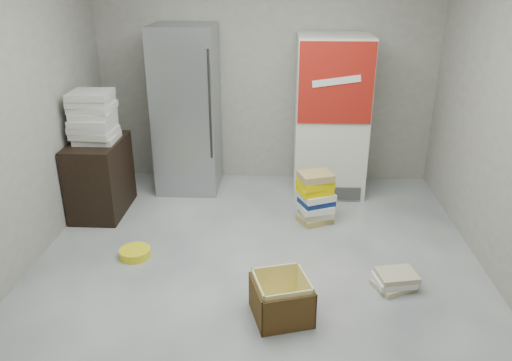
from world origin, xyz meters
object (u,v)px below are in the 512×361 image
object	(u,v)px
coke_cooler	(331,116)
phonebook_stack_main	(316,198)
cardboard_box	(281,301)
steel_fridge	(187,110)
wood_shelf	(100,177)

from	to	relation	value
coke_cooler	phonebook_stack_main	size ratio (longest dim) A/B	3.27
phonebook_stack_main	cardboard_box	xyz separation A→B (m)	(-0.34, -1.58, -0.14)
phonebook_stack_main	cardboard_box	distance (m)	1.62
steel_fridge	coke_cooler	size ratio (longest dim) A/B	1.06
coke_cooler	cardboard_box	size ratio (longest dim) A/B	3.51
cardboard_box	phonebook_stack_main	bearing A→B (deg)	61.19
coke_cooler	cardboard_box	bearing A→B (deg)	-102.30
steel_fridge	coke_cooler	distance (m)	1.65
steel_fridge	wood_shelf	bearing A→B (deg)	-138.69
wood_shelf	coke_cooler	bearing A→B (deg)	16.28
coke_cooler	wood_shelf	size ratio (longest dim) A/B	2.25
steel_fridge	wood_shelf	distance (m)	1.23
coke_cooler	phonebook_stack_main	world-z (taller)	coke_cooler
coke_cooler	cardboard_box	xyz separation A→B (m)	(-0.53, -2.44, -0.77)
wood_shelf	phonebook_stack_main	size ratio (longest dim) A/B	1.46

